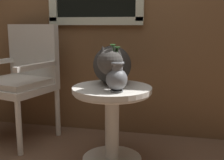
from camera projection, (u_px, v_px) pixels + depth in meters
wicker_side_table at (112, 111)px, 2.09m from camera, size 0.57×0.57×0.57m
wicker_chair at (22, 75)px, 2.55m from camera, size 0.66×0.64×1.00m
cat at (112, 65)px, 2.12m from camera, size 0.33×0.67×0.30m
pewter_vase_with_ivy at (117, 77)px, 1.89m from camera, size 0.14×0.14×0.31m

